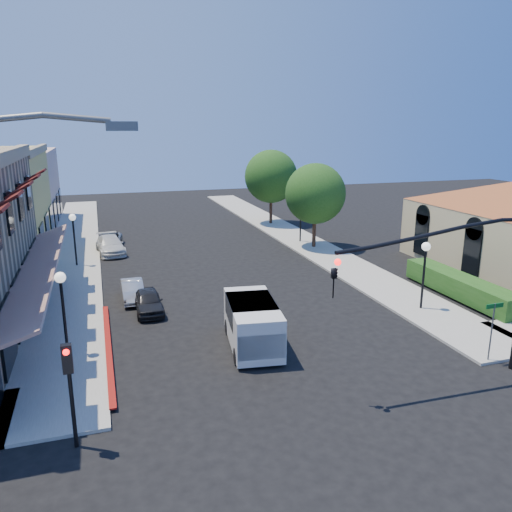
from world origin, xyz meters
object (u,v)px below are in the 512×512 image
object	(u,v)px
street_name_sign	(493,323)
white_van	(253,322)
street_tree_b	(271,177)
secondary_signal	(69,377)
parked_car_d	(110,240)
parked_car_a	(148,301)
signal_mast_arm	(478,273)
lamppost_right_near	(425,259)
lamppost_left_near	(62,292)
parked_car_b	(133,290)
street_tree_a	(315,194)
lamppost_right_far	(301,209)
parked_car_c	(110,245)
lamppost_left_far	(73,227)

from	to	relation	value
street_name_sign	white_van	distance (m)	9.53
white_van	street_tree_b	bearing A→B (deg)	68.99
secondary_signal	parked_car_d	size ratio (longest dim) A/B	0.84
parked_car_a	signal_mast_arm	bearing A→B (deg)	-44.47
lamppost_right_near	white_van	size ratio (longest dim) A/B	0.76
signal_mast_arm	parked_car_d	world-z (taller)	signal_mast_arm
secondary_signal	lamppost_left_near	distance (m)	6.63
parked_car_b	lamppost_left_near	bearing A→B (deg)	-117.16
street_tree_a	lamppost_left_near	world-z (taller)	street_tree_a
street_tree_a	street_tree_b	world-z (taller)	street_tree_b
secondary_signal	lamppost_right_far	size ratio (longest dim) A/B	0.93
lamppost_right_near	parked_car_d	distance (m)	24.15
street_tree_a	secondary_signal	distance (m)	26.64
secondary_signal	lamppost_right_near	xyz separation A→B (m)	(16.50, 6.59, 0.42)
street_tree_a	parked_car_b	distance (m)	16.68
lamppost_right_far	parked_car_c	xyz separation A→B (m)	(-14.70, 1.00, -2.10)
lamppost_left_far	parked_car_d	distance (m)	5.95
lamppost_right_near	parked_car_b	xyz separation A→B (m)	(-13.92, 6.10, -2.21)
lamppost_left_near	lamppost_right_far	distance (m)	23.35
white_van	street_tree_a	bearing A→B (deg)	57.74
lamppost_left_near	lamppost_right_near	world-z (taller)	same
lamppost_left_far	parked_car_b	size ratio (longest dim) A/B	1.11
signal_mast_arm	parked_car_b	xyz separation A→B (m)	(-11.28, 12.60, -3.56)
street_tree_b	parked_car_b	bearing A→B (deg)	-128.45
signal_mast_arm	parked_car_d	distance (m)	28.46
parked_car_b	parked_car_d	size ratio (longest dim) A/B	0.82
lamppost_right_near	lamppost_right_far	bearing A→B (deg)	90.00
parked_car_b	white_van	bearing A→B (deg)	-60.32
secondary_signal	street_name_sign	xyz separation A→B (m)	(15.50, 0.79, -0.62)
lamppost_right_far	street_tree_b	bearing A→B (deg)	87.85
street_tree_b	lamppost_right_far	bearing A→B (deg)	-92.15
lamppost_right_near	parked_car_d	size ratio (longest dim) A/B	0.91
street_tree_b	signal_mast_arm	size ratio (longest dim) A/B	0.88
street_name_sign	signal_mast_arm	bearing A→B (deg)	-156.80
street_tree_b	signal_mast_arm	world-z (taller)	street_tree_b
signal_mast_arm	lamppost_left_far	size ratio (longest dim) A/B	2.24
white_van	parked_car_a	world-z (taller)	white_van
street_tree_b	street_name_sign	world-z (taller)	street_tree_b
white_van	parked_car_d	world-z (taller)	white_van
street_tree_b	lamppost_left_near	world-z (taller)	street_tree_b
lamppost_right_near	lamppost_right_far	xyz separation A→B (m)	(0.00, 16.00, 0.00)
signal_mast_arm	lamppost_right_far	bearing A→B (deg)	83.30
lamppost_right_far	parked_car_a	distance (m)	18.04
lamppost_left_far	lamppost_left_near	bearing A→B (deg)	-90.00
lamppost_left_near	parked_car_d	xyz separation A→B (m)	(2.30, 19.04, -2.19)
street_name_sign	lamppost_left_near	bearing A→B (deg)	160.07
parked_car_d	parked_car_b	bearing A→B (deg)	-81.18
street_name_sign	lamppost_left_far	xyz separation A→B (m)	(-16.00, 19.80, 1.04)
lamppost_right_near	parked_car_d	bearing A→B (deg)	127.68
street_tree_a	parked_car_d	bearing A→B (deg)	161.44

